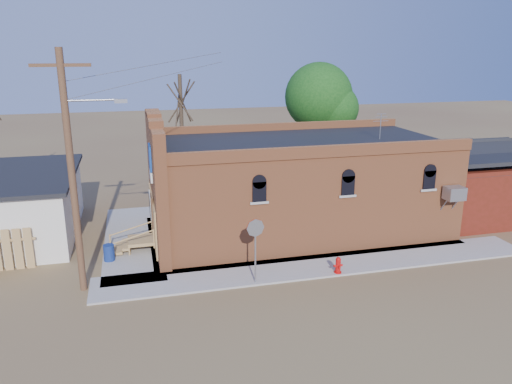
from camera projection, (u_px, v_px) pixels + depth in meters
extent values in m
plane|color=brown|center=(295.00, 279.00, 20.07)|extent=(120.00, 120.00, 0.00)
cube|color=#9E9991|center=(322.00, 266.00, 21.25)|extent=(19.00, 2.20, 0.08)
cube|color=#9E9991|center=(133.00, 239.00, 24.16)|extent=(2.60, 10.00, 0.08)
cube|color=#C3693B|center=(299.00, 187.00, 25.05)|extent=(14.00, 7.00, 4.50)
cube|color=black|center=(300.00, 142.00, 24.41)|extent=(13.80, 6.80, 0.12)
cube|color=#C3693B|center=(157.00, 183.00, 23.21)|extent=(0.50, 7.40, 5.80)
cube|color=navy|center=(150.00, 166.00, 21.72)|extent=(0.08, 1.10, 1.56)
cube|color=#949499|center=(455.00, 193.00, 22.71)|extent=(0.85, 0.65, 0.60)
cube|color=#521A0E|center=(462.00, 187.00, 27.47)|extent=(5.00, 6.00, 3.20)
cylinder|color=#4C2B1E|center=(72.00, 176.00, 18.01)|extent=(0.26, 0.26, 9.00)
cube|color=#4C2B1E|center=(60.00, 65.00, 16.93)|extent=(2.00, 0.12, 0.12)
cylinder|color=#949499|center=(91.00, 100.00, 17.47)|extent=(1.80, 0.08, 0.08)
cube|color=#949499|center=(121.00, 101.00, 17.72)|extent=(0.45, 0.22, 0.14)
cylinder|color=#453527|center=(182.00, 137.00, 30.44)|extent=(0.24, 0.24, 7.50)
cylinder|color=#453527|center=(317.00, 139.00, 33.19)|extent=(0.28, 0.28, 6.30)
sphere|color=#144413|center=(319.00, 97.00, 32.42)|extent=(4.40, 4.40, 4.40)
cylinder|color=red|center=(338.00, 272.00, 20.47)|extent=(0.33, 0.33, 0.06)
cylinder|color=red|center=(338.00, 266.00, 20.39)|extent=(0.23, 0.23, 0.52)
sphere|color=red|center=(338.00, 260.00, 20.32)|extent=(0.21, 0.21, 0.21)
cylinder|color=red|center=(339.00, 267.00, 20.27)|extent=(0.11, 0.12, 0.09)
cylinder|color=red|center=(335.00, 266.00, 20.36)|extent=(0.12, 0.11, 0.09)
cylinder|color=red|center=(341.00, 265.00, 20.42)|extent=(0.12, 0.11, 0.09)
cylinder|color=#949499|center=(255.00, 254.00, 19.32)|extent=(0.08, 0.08, 2.39)
cylinder|color=#949499|center=(255.00, 228.00, 19.00)|extent=(0.71, 0.13, 0.72)
cylinder|color=red|center=(255.00, 228.00, 19.05)|extent=(0.71, 0.13, 0.72)
cylinder|color=navy|center=(109.00, 253.00, 21.58)|extent=(0.49, 0.49, 0.72)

